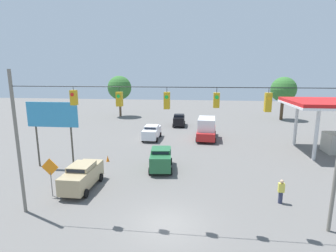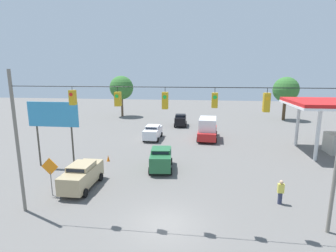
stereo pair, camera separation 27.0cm
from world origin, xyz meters
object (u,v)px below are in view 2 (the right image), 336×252
(traffic_cone_nearest, at_px, (87,178))
(sedan_black_withflow_deep, at_px, (181,120))
(overhead_signal_span, at_px, (166,128))
(sedan_white_withflow_far, at_px, (153,132))
(box_truck_red_oncoming_deep, at_px, (208,129))
(pedestrian, at_px, (281,192))
(sedan_green_withflow_mid, at_px, (161,158))
(traffic_cone_third, at_px, (108,158))
(traffic_cone_second, at_px, (97,166))
(sedan_tan_parked_shoulder, at_px, (82,175))
(roadside_billboard, at_px, (53,119))
(work_zone_sign, at_px, (50,169))
(tree_horizon_left, at_px, (286,90))
(tree_horizon_right, at_px, (121,88))

(traffic_cone_nearest, bearing_deg, sedan_black_withflow_deep, -103.85)
(overhead_signal_span, distance_m, sedan_white_withflow_far, 20.20)
(box_truck_red_oncoming_deep, relative_size, pedestrian, 3.70)
(sedan_green_withflow_mid, height_order, traffic_cone_third, sedan_green_withflow_mid)
(box_truck_red_oncoming_deep, xyz_separation_m, traffic_cone_second, (10.22, 12.63, -1.10))
(box_truck_red_oncoming_deep, relative_size, traffic_cone_nearest, 10.00)
(box_truck_red_oncoming_deep, bearing_deg, sedan_tan_parked_shoulder, 59.13)
(box_truck_red_oncoming_deep, relative_size, traffic_cone_third, 10.00)
(sedan_white_withflow_far, height_order, traffic_cone_nearest, sedan_white_withflow_far)
(sedan_white_withflow_far, relative_size, roadside_billboard, 0.73)
(overhead_signal_span, height_order, traffic_cone_third, overhead_signal_span)
(sedan_green_withflow_mid, height_order, traffic_cone_second, sedan_green_withflow_mid)
(sedan_tan_parked_shoulder, bearing_deg, work_zone_sign, 43.02)
(traffic_cone_second, bearing_deg, tree_horizon_left, -130.29)
(box_truck_red_oncoming_deep, bearing_deg, traffic_cone_third, 45.66)
(traffic_cone_nearest, relative_size, tree_horizon_right, 0.08)
(traffic_cone_nearest, height_order, traffic_cone_third, same)
(traffic_cone_third, relative_size, pedestrian, 0.37)
(sedan_green_withflow_mid, height_order, tree_horizon_left, tree_horizon_left)
(sedan_white_withflow_far, bearing_deg, tree_horizon_left, -141.13)
(overhead_signal_span, height_order, sedan_white_withflow_far, overhead_signal_span)
(overhead_signal_span, relative_size, sedan_tan_parked_shoulder, 4.08)
(traffic_cone_nearest, distance_m, traffic_cone_second, 2.58)
(sedan_black_withflow_deep, height_order, work_zone_sign, work_zone_sign)
(overhead_signal_span, bearing_deg, sedan_green_withflow_mid, -78.93)
(tree_horizon_right, bearing_deg, sedan_white_withflow_far, 118.71)
(traffic_cone_nearest, distance_m, pedestrian, 14.71)
(work_zone_sign, bearing_deg, tree_horizon_right, -81.27)
(traffic_cone_second, bearing_deg, work_zone_sign, 77.14)
(tree_horizon_left, bearing_deg, traffic_cone_nearest, 52.31)
(overhead_signal_span, distance_m, traffic_cone_nearest, 10.28)
(sedan_black_withflow_deep, distance_m, roadside_billboard, 23.06)
(traffic_cone_nearest, bearing_deg, overhead_signal_span, 145.74)
(traffic_cone_second, bearing_deg, roadside_billboard, -5.05)
(traffic_cone_second, height_order, pedestrian, pedestrian)
(overhead_signal_span, height_order, tree_horizon_left, overhead_signal_span)
(traffic_cone_second, xyz_separation_m, tree_horizon_left, (-24.62, -29.03, 5.26))
(tree_horizon_left, bearing_deg, tree_horizon_right, 0.10)
(work_zone_sign, xyz_separation_m, pedestrian, (-15.98, -0.82, -1.14))
(sedan_tan_parked_shoulder, relative_size, roadside_billboard, 0.74)
(traffic_cone_third, height_order, work_zone_sign, work_zone_sign)
(traffic_cone_second, relative_size, pedestrian, 0.37)
(box_truck_red_oncoming_deep, bearing_deg, work_zone_sign, 57.48)
(sedan_black_withflow_deep, relative_size, traffic_cone_nearest, 6.23)
(sedan_tan_parked_shoulder, height_order, work_zone_sign, work_zone_sign)
(sedan_white_withflow_far, xyz_separation_m, roadside_billboard, (7.10, 11.28, 3.62))
(roadside_billboard, bearing_deg, sedan_tan_parked_shoulder, 137.15)
(sedan_green_withflow_mid, bearing_deg, box_truck_red_oncoming_deep, -110.63)
(sedan_black_withflow_deep, distance_m, pedestrian, 26.77)
(pedestrian, bearing_deg, tree_horizon_left, -106.38)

